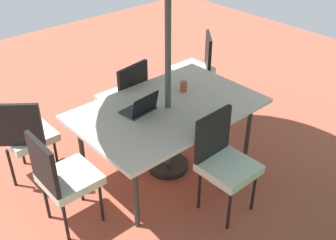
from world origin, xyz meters
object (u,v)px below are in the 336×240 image
object	(u,v)px
chair_southeast	(26,134)
chair_south	(125,96)
dining_table	(168,111)
laptop	(141,108)
chair_east	(62,176)
cup	(184,87)
chair_southwest	(196,66)
chair_north	(224,160)

from	to	relation	value
chair_southeast	chair_south	bearing A→B (deg)	-141.32
dining_table	laptop	xyz separation A→B (m)	(0.27, -0.10, 0.10)
dining_table	chair_east	distance (m)	1.22
chair_east	chair_south	xyz separation A→B (m)	(-1.25, -0.79, 0.00)
chair_southeast	cup	world-z (taller)	chair_southeast
laptop	cup	bearing A→B (deg)	178.02
chair_southeast	chair_east	distance (m)	0.81
chair_southwest	cup	size ratio (longest dim) A/B	9.05
chair_north	chair_southeast	bearing A→B (deg)	124.66
chair_south	chair_north	bearing A→B (deg)	80.16
chair_north	chair_southwest	bearing A→B (deg)	50.38
dining_table	chair_north	size ratio (longest dim) A/B	1.88
chair_east	chair_south	world-z (taller)	same
chair_east	chair_southwest	xyz separation A→B (m)	(-2.46, -0.83, 0.00)
chair_southeast	chair_east	xyz separation A→B (m)	(0.05, 0.81, 0.00)
chair_east	chair_south	bearing A→B (deg)	-57.24
laptop	chair_south	bearing A→B (deg)	-119.64
dining_table	cup	size ratio (longest dim) A/B	17.02
dining_table	chair_southeast	bearing A→B (deg)	-34.88
chair_south	chair_north	world-z (taller)	same
chair_southwest	chair_south	xyz separation A→B (m)	(1.21, 0.04, 0.00)
dining_table	chair_south	distance (m)	0.81
chair_southeast	laptop	xyz separation A→B (m)	(-0.89, 0.71, 0.26)
laptop	cup	distance (m)	0.62
dining_table	chair_southwest	xyz separation A→B (m)	(-1.25, -0.83, -0.17)
chair_north	cup	distance (m)	1.01
chair_north	laptop	distance (m)	0.94
cup	laptop	bearing A→B (deg)	3.89
chair_east	laptop	distance (m)	0.98
laptop	cup	size ratio (longest dim) A/B	3.17
chair_north	cup	xyz separation A→B (m)	(-0.35, -0.91, 0.27)
cup	chair_east	bearing A→B (deg)	5.08
chair_east	chair_south	distance (m)	1.48
chair_south	chair_southeast	bearing A→B (deg)	-8.98
dining_table	cup	distance (m)	0.39
chair_south	cup	world-z (taller)	chair_south
chair_southeast	chair_southwest	xyz separation A→B (m)	(-2.41, -0.03, 0.00)
chair_east	laptop	size ratio (longest dim) A/B	2.85
chair_east	dining_table	bearing A→B (deg)	-89.72
chair_south	dining_table	bearing A→B (deg)	78.96
chair_southeast	chair_east	size ratio (longest dim) A/B	1.00
chair_east	chair_north	world-z (taller)	same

